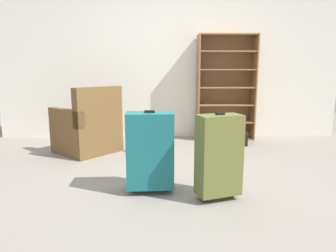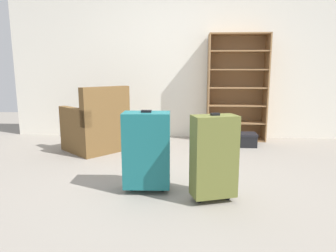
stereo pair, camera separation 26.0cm
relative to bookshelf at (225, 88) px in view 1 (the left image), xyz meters
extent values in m
plane|color=gray|center=(-0.90, -2.00, -0.84)|extent=(9.85, 9.85, 0.00)
cube|color=silver|center=(-0.90, 0.18, 0.46)|extent=(5.63, 0.10, 2.60)
cube|color=olive|center=(-0.45, -0.05, 0.00)|extent=(0.02, 0.32, 1.67)
cube|color=olive|center=(0.45, -0.05, 0.00)|extent=(0.02, 0.32, 1.67)
cube|color=olive|center=(0.00, 0.10, 0.00)|extent=(0.92, 0.02, 1.67)
cube|color=olive|center=(0.00, -0.05, -0.83)|extent=(0.88, 0.30, 0.02)
cube|color=olive|center=(0.00, -0.05, -0.55)|extent=(0.88, 0.30, 0.02)
cube|color=olive|center=(0.00, -0.05, -0.27)|extent=(0.88, 0.30, 0.02)
cube|color=olive|center=(0.00, -0.05, 0.01)|extent=(0.88, 0.30, 0.02)
cube|color=olive|center=(0.00, -0.05, 0.28)|extent=(0.88, 0.30, 0.02)
cube|color=olive|center=(0.00, -0.05, 0.56)|extent=(0.88, 0.30, 0.02)
cube|color=olive|center=(0.00, -0.05, 0.82)|extent=(0.88, 0.30, 0.02)
cube|color=brown|center=(-2.07, -0.80, -0.64)|extent=(0.99, 0.99, 0.40)
cube|color=#91724F|center=(-2.07, -0.80, -0.40)|extent=(0.77, 0.76, 0.08)
cube|color=brown|center=(-1.85, -0.99, -0.19)|extent=(0.56, 0.60, 0.50)
cube|color=brown|center=(-1.87, -0.58, -0.33)|extent=(0.59, 0.54, 0.22)
cube|color=brown|center=(-2.27, -1.02, -0.33)|extent=(0.59, 0.54, 0.22)
cylinder|color=#1E7F4C|center=(-1.47, -0.84, -0.79)|extent=(0.08, 0.08, 0.10)
torus|color=#1E7F4C|center=(-1.42, -0.84, -0.78)|extent=(0.06, 0.01, 0.06)
cube|color=black|center=(0.02, -0.47, -0.75)|extent=(0.43, 0.24, 0.18)
cube|color=black|center=(0.02, -0.47, -0.66)|extent=(0.44, 0.25, 0.04)
cube|color=#19666B|center=(-1.15, -2.23, -0.44)|extent=(0.43, 0.27, 0.69)
cube|color=black|center=(-1.15, -2.23, -0.09)|extent=(0.09, 0.05, 0.02)
cylinder|color=black|center=(-1.30, -2.23, -0.81)|extent=(0.05, 0.05, 0.05)
cylinder|color=black|center=(-1.00, -2.22, -0.81)|extent=(0.05, 0.05, 0.05)
cube|color=brown|center=(-0.56, -2.41, -0.44)|extent=(0.41, 0.30, 0.69)
cube|color=black|center=(-0.56, -2.41, -0.08)|extent=(0.08, 0.06, 0.02)
cylinder|color=black|center=(-0.68, -2.45, -0.81)|extent=(0.06, 0.06, 0.05)
cylinder|color=black|center=(-0.43, -2.38, -0.81)|extent=(0.06, 0.06, 0.05)
camera|label=1|loc=(-1.05, -4.86, 0.26)|focal=31.99mm
camera|label=2|loc=(-0.79, -4.85, 0.26)|focal=31.99mm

